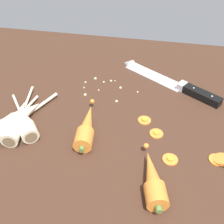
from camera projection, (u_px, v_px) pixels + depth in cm
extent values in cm
cube|color=#42281C|center=(113.00, 117.00, 72.99)|extent=(120.00, 90.00, 4.00)
cube|color=silver|center=(154.00, 76.00, 84.64)|extent=(19.22, 14.49, 0.50)
cone|color=silver|center=(127.00, 63.00, 90.56)|extent=(4.66, 4.95, 3.96)
cube|color=silver|center=(182.00, 86.00, 78.81)|extent=(3.27, 3.55, 2.20)
cube|color=black|center=(202.00, 95.00, 75.38)|extent=(10.77, 8.29, 2.20)
sphere|color=silver|center=(194.00, 88.00, 76.15)|extent=(0.50, 0.50, 0.50)
sphere|color=silver|center=(212.00, 96.00, 73.19)|extent=(0.50, 0.50, 0.50)
cylinder|color=orange|center=(84.00, 139.00, 61.05)|extent=(4.73, 5.35, 4.20)
cone|color=orange|center=(88.00, 122.00, 65.54)|extent=(5.29, 12.15, 3.99)
sphere|color=orange|center=(92.00, 101.00, 71.65)|extent=(1.20, 1.20, 1.20)
cylinder|color=#5B7F3D|center=(82.00, 149.00, 58.72)|extent=(1.30, 1.13, 1.20)
cylinder|color=orange|center=(156.00, 196.00, 49.96)|extent=(5.14, 5.28, 4.20)
cone|color=orange|center=(151.00, 172.00, 53.99)|extent=(6.42, 11.19, 3.99)
sphere|color=orange|center=(146.00, 146.00, 59.46)|extent=(1.20, 1.20, 1.20)
cylinder|color=#5B7F3D|center=(159.00, 209.00, 47.83)|extent=(1.41, 1.26, 1.20)
cylinder|color=beige|center=(2.00, 131.00, 63.22)|extent=(4.55, 4.64, 4.00)
cone|color=beige|center=(16.00, 116.00, 67.34)|extent=(4.81, 7.77, 3.80)
cylinder|color=beige|center=(30.00, 105.00, 72.13)|extent=(1.83, 7.91, 0.70)
cylinder|color=beige|center=(9.00, 125.00, 64.89)|extent=(5.38, 5.56, 4.00)
cone|color=beige|center=(28.00, 111.00, 68.70)|extent=(6.52, 8.58, 3.80)
cylinder|color=beige|center=(46.00, 102.00, 73.19)|extent=(3.92, 7.95, 0.70)
cylinder|color=#7A6647|center=(2.00, 130.00, 63.52)|extent=(2.69, 1.37, 2.80)
cone|color=beige|center=(19.00, 118.00, 66.83)|extent=(7.25, 10.65, 3.80)
cylinder|color=beige|center=(43.00, 104.00, 72.52)|extent=(4.68, 10.24, 0.70)
cylinder|color=beige|center=(28.00, 131.00, 63.15)|extent=(5.96, 6.04, 4.00)
cone|color=beige|center=(22.00, 116.00, 67.41)|extent=(8.02, 8.66, 3.80)
cylinder|color=beige|center=(17.00, 104.00, 72.35)|extent=(6.02, 7.22, 0.70)
cylinder|color=#7A6647|center=(31.00, 137.00, 61.62)|extent=(2.37, 1.99, 2.80)
cylinder|color=beige|center=(12.00, 134.00, 62.53)|extent=(4.93, 5.93, 4.00)
cone|color=beige|center=(20.00, 113.00, 68.13)|extent=(5.51, 9.92, 3.80)
cylinder|color=beige|center=(28.00, 98.00, 74.45)|extent=(2.61, 10.08, 0.70)
cylinder|color=#7A6647|center=(9.00, 142.00, 60.52)|extent=(2.81, 0.83, 2.80)
cylinder|color=orange|center=(217.00, 159.00, 58.80)|extent=(3.34, 3.34, 0.70)
cylinder|color=orange|center=(221.00, 159.00, 58.50)|extent=(3.62, 3.53, 2.00)
cylinder|color=orange|center=(156.00, 133.00, 64.99)|extent=(3.30, 3.30, 0.70)
cylinder|color=#FF9E2B|center=(156.00, 132.00, 64.82)|extent=(1.38, 1.38, 0.16)
cylinder|color=orange|center=(170.00, 159.00, 58.87)|extent=(3.37, 3.37, 0.70)
cylinder|color=#FF9E2B|center=(170.00, 158.00, 58.69)|extent=(1.41, 1.41, 0.16)
cylinder|color=orange|center=(144.00, 120.00, 68.64)|extent=(3.30, 3.30, 0.70)
cylinder|color=#FF9E2B|center=(145.00, 119.00, 68.46)|extent=(1.39, 1.39, 0.16)
sphere|color=beige|center=(99.00, 90.00, 78.99)|extent=(0.46, 0.46, 0.46)
sphere|color=beige|center=(111.00, 80.00, 82.63)|extent=(0.69, 0.69, 0.69)
sphere|color=beige|center=(138.00, 91.00, 78.26)|extent=(0.54, 0.54, 0.54)
sphere|color=beige|center=(95.00, 78.00, 83.55)|extent=(0.87, 0.87, 0.87)
sphere|color=beige|center=(104.00, 81.00, 82.24)|extent=(0.59, 0.59, 0.59)
sphere|color=beige|center=(85.00, 81.00, 82.09)|extent=(0.62, 0.62, 0.62)
sphere|color=beige|center=(115.00, 80.00, 82.79)|extent=(0.41, 0.41, 0.41)
sphere|color=beige|center=(84.00, 87.00, 79.99)|extent=(0.47, 0.47, 0.47)
sphere|color=beige|center=(116.00, 100.00, 74.87)|extent=(0.79, 0.79, 0.79)
sphere|color=beige|center=(85.00, 94.00, 77.11)|extent=(0.86, 0.86, 0.86)
sphere|color=beige|center=(121.00, 87.00, 79.75)|extent=(0.76, 0.76, 0.76)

